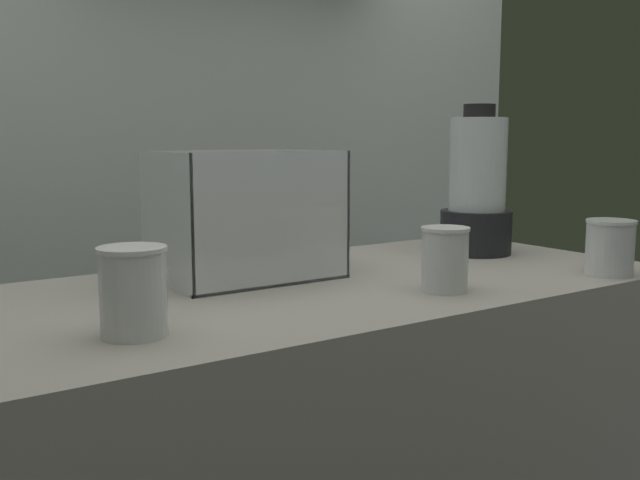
% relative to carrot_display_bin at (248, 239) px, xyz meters
% --- Properties ---
extents(back_wall_unit, '(2.60, 0.24, 2.50)m').
position_rel_carrot_display_bin_xyz_m(back_wall_unit, '(0.09, 0.65, 0.29)').
color(back_wall_unit, silver).
rests_on(back_wall_unit, ground_plane).
extents(carrot_display_bin, '(0.33, 0.23, 0.24)m').
position_rel_carrot_display_bin_xyz_m(carrot_display_bin, '(0.00, 0.00, 0.00)').
color(carrot_display_bin, white).
rests_on(carrot_display_bin, counter).
extents(blender_pitcher, '(0.16, 0.16, 0.34)m').
position_rel_carrot_display_bin_xyz_m(blender_pitcher, '(0.57, -0.04, 0.07)').
color(blender_pitcher, black).
rests_on(blender_pitcher, counter).
extents(juice_cup_carrot_far_left, '(0.09, 0.09, 0.12)m').
position_rel_carrot_display_bin_xyz_m(juice_cup_carrot_far_left, '(-0.33, -0.28, -0.02)').
color(juice_cup_carrot_far_left, white).
rests_on(juice_cup_carrot_far_left, counter).
extents(juice_cup_beet_left, '(0.08, 0.08, 0.11)m').
position_rel_carrot_display_bin_xyz_m(juice_cup_beet_left, '(0.22, -0.31, -0.02)').
color(juice_cup_beet_left, white).
rests_on(juice_cup_beet_left, counter).
extents(juice_cup_beet_middle, '(0.09, 0.09, 0.11)m').
position_rel_carrot_display_bin_xyz_m(juice_cup_beet_middle, '(0.59, -0.38, -0.03)').
color(juice_cup_beet_middle, white).
rests_on(juice_cup_beet_middle, counter).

